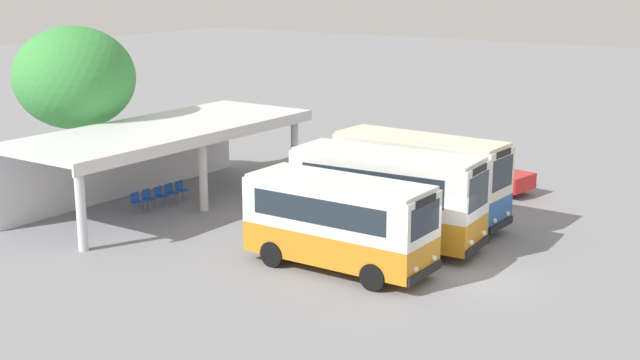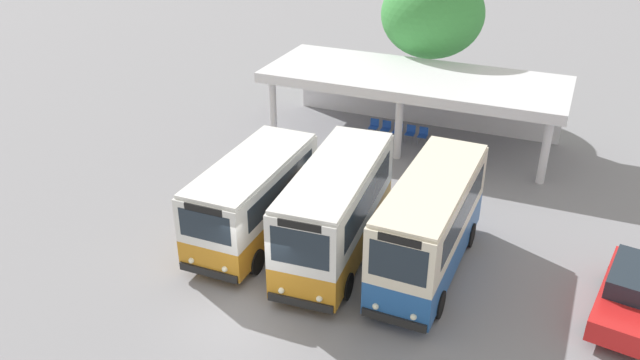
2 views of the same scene
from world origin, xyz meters
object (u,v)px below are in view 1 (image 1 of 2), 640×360
(parked_car_flank, at_px, (482,172))
(waiting_chair_fifth_seat, at_px, (181,188))
(waiting_chair_middle_seat, at_px, (160,194))
(waiting_chair_fourth_seat, at_px, (171,191))
(city_bus_nearest_orange, at_px, (339,220))
(city_bus_second_in_row, at_px, (387,194))
(waiting_chair_second_from_end, at_px, (148,197))
(city_bus_middle_cream, at_px, (420,176))
(waiting_chair_end_by_column, at_px, (137,201))

(parked_car_flank, relative_size, waiting_chair_fifth_seat, 5.56)
(waiting_chair_middle_seat, xyz_separation_m, waiting_chair_fourth_seat, (0.64, 0.01, 0.00))
(city_bus_nearest_orange, height_order, waiting_chair_fourth_seat, city_bus_nearest_orange)
(city_bus_second_in_row, xyz_separation_m, waiting_chair_fifth_seat, (0.33, 10.67, -1.40))
(waiting_chair_fourth_seat, height_order, waiting_chair_fifth_seat, same)
(parked_car_flank, bearing_deg, waiting_chair_fourth_seat, 134.25)
(city_bus_nearest_orange, bearing_deg, city_bus_second_in_row, 0.68)
(city_bus_nearest_orange, xyz_separation_m, waiting_chair_second_from_end, (1.63, 10.79, -1.21))
(parked_car_flank, bearing_deg, city_bus_nearest_orange, -177.44)
(city_bus_middle_cream, height_order, waiting_chair_fourth_seat, city_bus_middle_cream)
(city_bus_nearest_orange, bearing_deg, city_bus_middle_cream, 3.51)
(waiting_chair_end_by_column, distance_m, waiting_chair_second_from_end, 0.64)
(parked_car_flank, bearing_deg, city_bus_middle_cream, -178.39)
(parked_car_flank, height_order, waiting_chair_middle_seat, parked_car_flank)
(waiting_chair_end_by_column, bearing_deg, waiting_chair_middle_seat, -3.67)
(parked_car_flank, relative_size, waiting_chair_second_from_end, 5.56)
(waiting_chair_end_by_column, xyz_separation_m, waiting_chair_second_from_end, (0.64, -0.01, 0.00))
(city_bus_nearest_orange, xyz_separation_m, city_bus_second_in_row, (3.21, 0.04, 0.19))
(waiting_chair_fourth_seat, bearing_deg, waiting_chair_fifth_seat, -1.43)
(city_bus_middle_cream, height_order, waiting_chair_second_from_end, city_bus_middle_cream)
(waiting_chair_fourth_seat, bearing_deg, city_bus_nearest_orange, -105.15)
(city_bus_middle_cream, relative_size, waiting_chair_second_from_end, 8.36)
(waiting_chair_fifth_seat, bearing_deg, city_bus_nearest_orange, -108.31)
(waiting_chair_second_from_end, distance_m, waiting_chair_middle_seat, 0.64)
(city_bus_nearest_orange, distance_m, waiting_chair_second_from_end, 10.98)
(city_bus_nearest_orange, height_order, waiting_chair_second_from_end, city_bus_nearest_orange)
(city_bus_nearest_orange, xyz_separation_m, waiting_chair_fourth_seat, (2.90, 10.73, -1.21))
(city_bus_second_in_row, height_order, city_bus_middle_cream, city_bus_middle_cream)
(waiting_chair_second_from_end, distance_m, waiting_chair_fifth_seat, 1.92)
(waiting_chair_fifth_seat, bearing_deg, waiting_chair_end_by_column, 178.12)
(waiting_chair_end_by_column, xyz_separation_m, waiting_chair_fifth_seat, (2.56, -0.08, 0.00))
(waiting_chair_middle_seat, bearing_deg, city_bus_nearest_orange, -101.94)
(parked_car_flank, height_order, waiting_chair_fifth_seat, parked_car_flank)
(waiting_chair_end_by_column, xyz_separation_m, waiting_chair_fourth_seat, (1.92, -0.07, 0.00))
(city_bus_second_in_row, bearing_deg, waiting_chair_second_from_end, 98.39)
(city_bus_second_in_row, bearing_deg, waiting_chair_end_by_column, 101.68)
(parked_car_flank, bearing_deg, city_bus_second_in_row, -176.81)
(waiting_chair_second_from_end, bearing_deg, waiting_chair_end_by_column, 179.25)
(waiting_chair_end_by_column, relative_size, waiting_chair_middle_seat, 1.00)
(waiting_chair_second_from_end, bearing_deg, waiting_chair_fourth_seat, -2.67)
(waiting_chair_middle_seat, height_order, waiting_chair_fourth_seat, same)
(city_bus_nearest_orange, bearing_deg, waiting_chair_fourth_seat, 74.85)
(city_bus_nearest_orange, distance_m, city_bus_middle_cream, 6.44)
(waiting_chair_fourth_seat, distance_m, waiting_chair_fifth_seat, 0.64)
(waiting_chair_middle_seat, bearing_deg, waiting_chair_second_from_end, 173.42)
(city_bus_nearest_orange, relative_size, city_bus_middle_cream, 0.92)
(city_bus_second_in_row, relative_size, waiting_chair_fifth_seat, 8.45)
(city_bus_second_in_row, bearing_deg, waiting_chair_fifth_seat, 88.21)
(waiting_chair_middle_seat, xyz_separation_m, waiting_chair_fifth_seat, (1.28, -0.00, 0.00))
(city_bus_nearest_orange, height_order, city_bus_middle_cream, city_bus_middle_cream)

